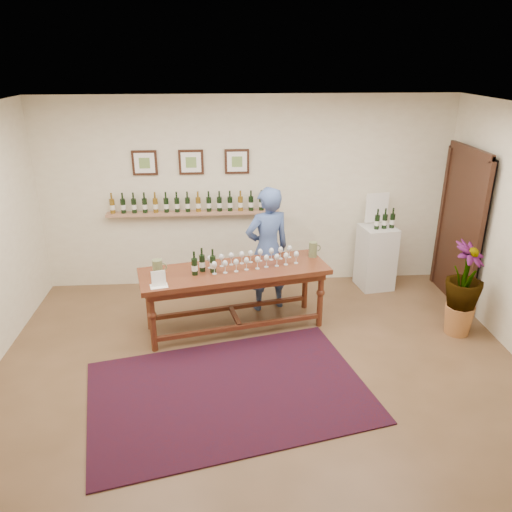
{
  "coord_description": "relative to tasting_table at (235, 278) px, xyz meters",
  "views": [
    {
      "loc": [
        -0.39,
        -4.61,
        3.31
      ],
      "look_at": [
        0.0,
        0.8,
        1.1
      ],
      "focal_mm": 35.0,
      "sensor_mm": 36.0,
      "label": 1
    }
  ],
  "objects": [
    {
      "name": "ground",
      "position": [
        0.25,
        -1.07,
        -0.7
      ],
      "size": [
        6.0,
        6.0,
        0.0
      ],
      "primitive_type": "plane",
      "color": "brown",
      "rests_on": "ground"
    },
    {
      "name": "room_shell",
      "position": [
        2.36,
        0.79,
        0.42
      ],
      "size": [
        6.0,
        6.0,
        6.0
      ],
      "color": "#F2ECCD",
      "rests_on": "ground"
    },
    {
      "name": "rug",
      "position": [
        -0.11,
        -1.34,
        -0.7
      ],
      "size": [
        3.2,
        2.49,
        0.02
      ],
      "primitive_type": "cube",
      "rotation": [
        0.0,
        0.0,
        0.22
      ],
      "color": "#490D10",
      "rests_on": "ground"
    },
    {
      "name": "tasting_table",
      "position": [
        0.0,
        0.0,
        0.0
      ],
      "size": [
        2.44,
        1.21,
        0.83
      ],
      "rotation": [
        0.0,
        0.0,
        0.21
      ],
      "color": "#4E1D13",
      "rests_on": "ground"
    },
    {
      "name": "table_glasses",
      "position": [
        0.25,
        0.09,
        0.21
      ],
      "size": [
        1.27,
        0.59,
        0.17
      ],
      "primitive_type": null,
      "rotation": [
        0.0,
        0.0,
        0.26
      ],
      "color": "silver",
      "rests_on": "tasting_table"
    },
    {
      "name": "table_bottles",
      "position": [
        -0.38,
        -0.07,
        0.27
      ],
      "size": [
        0.3,
        0.22,
        0.29
      ],
      "primitive_type": null,
      "rotation": [
        0.0,
        0.0,
        0.29
      ],
      "color": "black",
      "rests_on": "tasting_table"
    },
    {
      "name": "pitcher_left",
      "position": [
        -0.92,
        -0.17,
        0.23
      ],
      "size": [
        0.15,
        0.15,
        0.22
      ],
      "primitive_type": null,
      "rotation": [
        0.0,
        0.0,
        0.08
      ],
      "color": "#636D44",
      "rests_on": "tasting_table"
    },
    {
      "name": "pitcher_right",
      "position": [
        1.04,
        0.33,
        0.23
      ],
      "size": [
        0.13,
        0.13,
        0.2
      ],
      "primitive_type": null,
      "rotation": [
        0.0,
        0.0,
        0.05
      ],
      "color": "#636D44",
      "rests_on": "tasting_table"
    },
    {
      "name": "menu_card",
      "position": [
        -0.88,
        -0.42,
        0.21
      ],
      "size": [
        0.22,
        0.18,
        0.18
      ],
      "primitive_type": "cube",
      "rotation": [
        0.0,
        0.0,
        0.22
      ],
      "color": "white",
      "rests_on": "tasting_table"
    },
    {
      "name": "display_pedestal",
      "position": [
        2.15,
        1.08,
        -0.23
      ],
      "size": [
        0.54,
        0.54,
        0.95
      ],
      "primitive_type": "cube",
      "rotation": [
        0.0,
        0.0,
        0.15
      ],
      "color": "silver",
      "rests_on": "ground"
    },
    {
      "name": "pedestal_bottles",
      "position": [
        2.21,
        1.02,
        0.41
      ],
      "size": [
        0.34,
        0.14,
        0.33
      ],
      "primitive_type": null,
      "rotation": [
        0.0,
        0.0,
        0.15
      ],
      "color": "black",
      "rests_on": "display_pedestal"
    },
    {
      "name": "info_sign",
      "position": [
        2.15,
        1.26,
        0.49
      ],
      "size": [
        0.35,
        0.07,
        0.49
      ],
      "primitive_type": "cube",
      "rotation": [
        0.0,
        0.0,
        0.15
      ],
      "color": "white",
      "rests_on": "display_pedestal"
    },
    {
      "name": "potted_plant",
      "position": [
        2.81,
        -0.35,
        -0.09
      ],
      "size": [
        0.78,
        0.78,
        1.05
      ],
      "rotation": [
        0.0,
        0.0,
        0.78
      ],
      "color": "#A96B38",
      "rests_on": "ground"
    },
    {
      "name": "person",
      "position": [
        0.46,
        0.53,
        0.16
      ],
      "size": [
        0.73,
        0.59,
        1.73
      ],
      "primitive_type": "imported",
      "rotation": [
        0.0,
        0.0,
        3.47
      ],
      "color": "#3B538D",
      "rests_on": "ground"
    }
  ]
}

